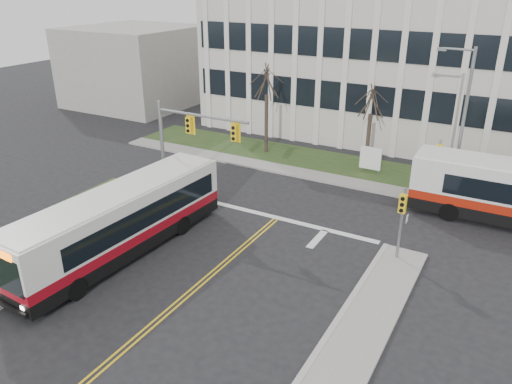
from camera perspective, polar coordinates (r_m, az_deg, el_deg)
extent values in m
plane|color=black|center=(22.80, -7.11, -11.00)|extent=(120.00, 120.00, 0.00)
cube|color=#9E9B93|center=(33.34, 15.70, 0.05)|extent=(44.00, 1.60, 0.14)
cube|color=#27401B|center=(35.89, 16.83, 1.59)|extent=(44.00, 5.00, 0.12)
cube|color=beige|center=(45.88, 21.36, 13.38)|extent=(40.00, 16.00, 12.00)
cube|color=#9E9B93|center=(56.21, -13.50, 13.84)|extent=(12.00, 12.00, 8.00)
cylinder|color=slate|center=(30.62, -10.61, 4.54)|extent=(0.22, 0.22, 6.20)
cylinder|color=slate|center=(28.10, -6.20, 8.64)|extent=(6.00, 0.16, 0.16)
cube|color=yellow|center=(28.60, -7.65, 7.59)|extent=(0.34, 0.24, 0.92)
cube|color=yellow|center=(26.97, -2.48, 6.79)|extent=(0.34, 0.24, 0.92)
cylinder|color=slate|center=(24.86, 16.22, -3.63)|extent=(0.14, 0.14, 3.80)
cube|color=yellow|center=(24.18, 16.42, -1.29)|extent=(0.34, 0.24, 0.92)
cylinder|color=slate|center=(32.60, 19.90, 2.43)|extent=(0.14, 0.14, 3.80)
cube|color=yellow|center=(32.03, 20.13, 4.32)|extent=(0.34, 0.24, 0.92)
cylinder|color=slate|center=(32.34, 22.53, 6.94)|extent=(0.20, 0.20, 9.20)
cylinder|color=slate|center=(31.62, 22.14, 14.88)|extent=(1.80, 0.14, 0.14)
cube|color=slate|center=(31.76, 20.48, 15.05)|extent=(0.50, 0.25, 0.18)
cylinder|color=slate|center=(35.98, 11.95, 2.92)|extent=(0.08, 0.08, 1.00)
cylinder|color=slate|center=(35.68, 13.78, 2.56)|extent=(0.08, 0.08, 1.00)
cube|color=white|center=(35.59, 12.96, 3.79)|extent=(1.50, 0.12, 1.60)
cylinder|color=#42352B|center=(38.74, 1.18, 7.72)|extent=(0.28, 0.28, 4.62)
cylinder|color=#42352B|center=(36.10, 12.65, 5.52)|extent=(0.28, 0.28, 4.09)
cube|color=#A92115|center=(27.03, -26.82, -6.52)|extent=(0.52, 0.47, 0.95)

